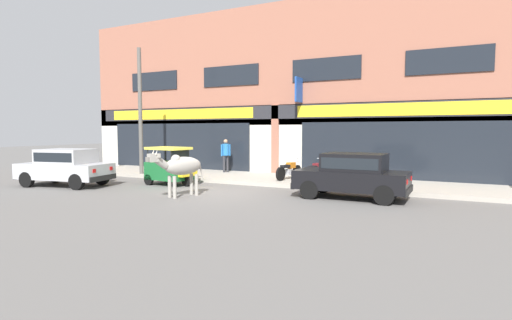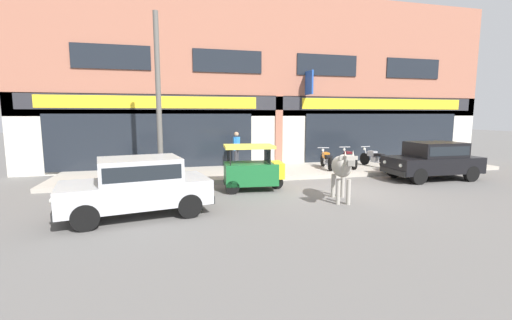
{
  "view_description": "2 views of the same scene",
  "coord_description": "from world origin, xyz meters",
  "px_view_note": "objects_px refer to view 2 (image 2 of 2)",
  "views": [
    {
      "loc": [
        7.74,
        -11.71,
        2.2
      ],
      "look_at": [
        1.33,
        1.0,
        1.13
      ],
      "focal_mm": 28.0,
      "sensor_mm": 36.0,
      "label": 1
    },
    {
      "loc": [
        -5.2,
        -9.98,
        2.52
      ],
      "look_at": [
        -2.35,
        1.0,
        1.01
      ],
      "focal_mm": 24.0,
      "sensor_mm": 36.0,
      "label": 2
    }
  ],
  "objects_px": {
    "cow": "(342,167)",
    "motorcycle_0": "(327,160)",
    "auto_rickshaw": "(253,171)",
    "car_0": "(433,159)",
    "motorcycle_2": "(374,158)",
    "car_1": "(138,184)",
    "pedestrian": "(236,146)",
    "motorcycle_1": "(349,159)",
    "utility_pole": "(159,99)"
  },
  "relations": [
    {
      "from": "auto_rickshaw",
      "to": "motorcycle_1",
      "type": "distance_m",
      "value": 5.83
    },
    {
      "from": "cow",
      "to": "motorcycle_1",
      "type": "xyz_separation_m",
      "value": [
        3.02,
        4.88,
        -0.46
      ]
    },
    {
      "from": "car_0",
      "to": "auto_rickshaw",
      "type": "xyz_separation_m",
      "value": [
        -7.25,
        -0.06,
        -0.15
      ]
    },
    {
      "from": "cow",
      "to": "car_0",
      "type": "xyz_separation_m",
      "value": [
        5.13,
        2.2,
        -0.19
      ]
    },
    {
      "from": "motorcycle_1",
      "to": "utility_pole",
      "type": "xyz_separation_m",
      "value": [
        -8.12,
        -1.2,
        2.52
      ]
    },
    {
      "from": "cow",
      "to": "motorcycle_2",
      "type": "distance_m",
      "value": 6.45
    },
    {
      "from": "auto_rickshaw",
      "to": "motorcycle_2",
      "type": "xyz_separation_m",
      "value": [
        6.39,
        2.67,
        -0.12
      ]
    },
    {
      "from": "car_1",
      "to": "utility_pole",
      "type": "xyz_separation_m",
      "value": [
        0.5,
        3.67,
        2.25
      ]
    },
    {
      "from": "car_1",
      "to": "auto_rickshaw",
      "type": "xyz_separation_m",
      "value": [
        3.48,
        2.14,
        -0.15
      ]
    },
    {
      "from": "cow",
      "to": "car_0",
      "type": "relative_size",
      "value": 0.57
    },
    {
      "from": "auto_rickshaw",
      "to": "utility_pole",
      "type": "bearing_deg",
      "value": 152.81
    },
    {
      "from": "car_0",
      "to": "utility_pole",
      "type": "relative_size",
      "value": 0.62
    },
    {
      "from": "pedestrian",
      "to": "utility_pole",
      "type": "relative_size",
      "value": 0.27
    },
    {
      "from": "utility_pole",
      "to": "auto_rickshaw",
      "type": "bearing_deg",
      "value": -27.19
    },
    {
      "from": "cow",
      "to": "car_0",
      "type": "distance_m",
      "value": 5.59
    },
    {
      "from": "cow",
      "to": "motorcycle_0",
      "type": "height_order",
      "value": "cow"
    },
    {
      "from": "motorcycle_1",
      "to": "pedestrian",
      "type": "bearing_deg",
      "value": 167.08
    },
    {
      "from": "car_0",
      "to": "motorcycle_2",
      "type": "relative_size",
      "value": 2.02
    },
    {
      "from": "utility_pole",
      "to": "car_0",
      "type": "bearing_deg",
      "value": -8.19
    },
    {
      "from": "utility_pole",
      "to": "motorcycle_1",
      "type": "bearing_deg",
      "value": 8.44
    },
    {
      "from": "motorcycle_2",
      "to": "utility_pole",
      "type": "distance_m",
      "value": 9.77
    },
    {
      "from": "motorcycle_2",
      "to": "motorcycle_0",
      "type": "bearing_deg",
      "value": 179.92
    },
    {
      "from": "motorcycle_0",
      "to": "motorcycle_1",
      "type": "height_order",
      "value": "same"
    },
    {
      "from": "cow",
      "to": "car_1",
      "type": "distance_m",
      "value": 5.6
    },
    {
      "from": "car_1",
      "to": "auto_rickshaw",
      "type": "height_order",
      "value": "auto_rickshaw"
    },
    {
      "from": "car_0",
      "to": "motorcycle_0",
      "type": "relative_size",
      "value": 2.02
    },
    {
      "from": "car_1",
      "to": "pedestrian",
      "type": "bearing_deg",
      "value": 58.31
    },
    {
      "from": "cow",
      "to": "motorcycle_1",
      "type": "bearing_deg",
      "value": 58.22
    },
    {
      "from": "motorcycle_0",
      "to": "motorcycle_2",
      "type": "relative_size",
      "value": 1.0
    },
    {
      "from": "cow",
      "to": "motorcycle_2",
      "type": "height_order",
      "value": "cow"
    },
    {
      "from": "car_1",
      "to": "auto_rickshaw",
      "type": "relative_size",
      "value": 1.86
    },
    {
      "from": "car_0",
      "to": "cow",
      "type": "bearing_deg",
      "value": -156.78
    },
    {
      "from": "cow",
      "to": "motorcycle_0",
      "type": "bearing_deg",
      "value": 68.51
    },
    {
      "from": "cow",
      "to": "auto_rickshaw",
      "type": "bearing_deg",
      "value": 134.65
    },
    {
      "from": "car_0",
      "to": "motorcycle_0",
      "type": "bearing_deg",
      "value": 141.14
    },
    {
      "from": "car_1",
      "to": "motorcycle_2",
      "type": "bearing_deg",
      "value": 25.95
    },
    {
      "from": "car_0",
      "to": "pedestrian",
      "type": "bearing_deg",
      "value": 151.56
    },
    {
      "from": "motorcycle_2",
      "to": "utility_pole",
      "type": "height_order",
      "value": "utility_pole"
    },
    {
      "from": "car_1",
      "to": "utility_pole",
      "type": "bearing_deg",
      "value": 82.25
    },
    {
      "from": "cow",
      "to": "motorcycle_2",
      "type": "xyz_separation_m",
      "value": [
        4.27,
        4.81,
        -0.46
      ]
    },
    {
      "from": "car_1",
      "to": "motorcycle_1",
      "type": "bearing_deg",
      "value": 29.47
    },
    {
      "from": "car_0",
      "to": "car_1",
      "type": "xyz_separation_m",
      "value": [
        -10.73,
        -2.19,
        0.0
      ]
    },
    {
      "from": "cow",
      "to": "utility_pole",
      "type": "height_order",
      "value": "utility_pole"
    },
    {
      "from": "motorcycle_1",
      "to": "car_0",
      "type": "bearing_deg",
      "value": -51.76
    },
    {
      "from": "motorcycle_1",
      "to": "pedestrian",
      "type": "distance_m",
      "value": 5.08
    },
    {
      "from": "cow",
      "to": "pedestrian",
      "type": "bearing_deg",
      "value": 107.48
    },
    {
      "from": "car_0",
      "to": "auto_rickshaw",
      "type": "distance_m",
      "value": 7.25
    },
    {
      "from": "auto_rickshaw",
      "to": "motorcycle_2",
      "type": "relative_size",
      "value": 1.13
    },
    {
      "from": "cow",
      "to": "auto_rickshaw",
      "type": "relative_size",
      "value": 1.02
    },
    {
      "from": "motorcycle_2",
      "to": "pedestrian",
      "type": "xyz_separation_m",
      "value": [
        -6.16,
        1.2,
        0.6
      ]
    }
  ]
}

